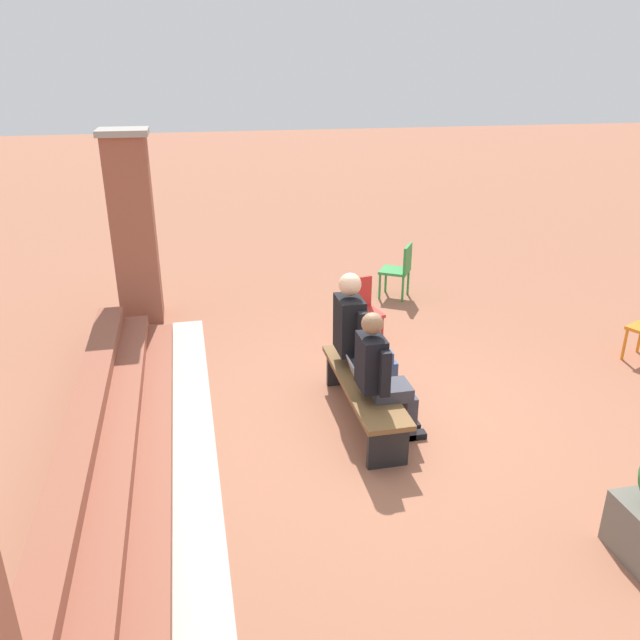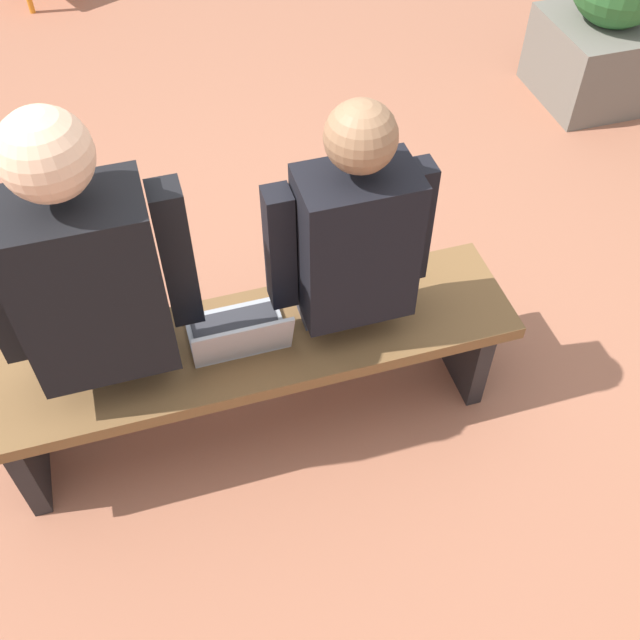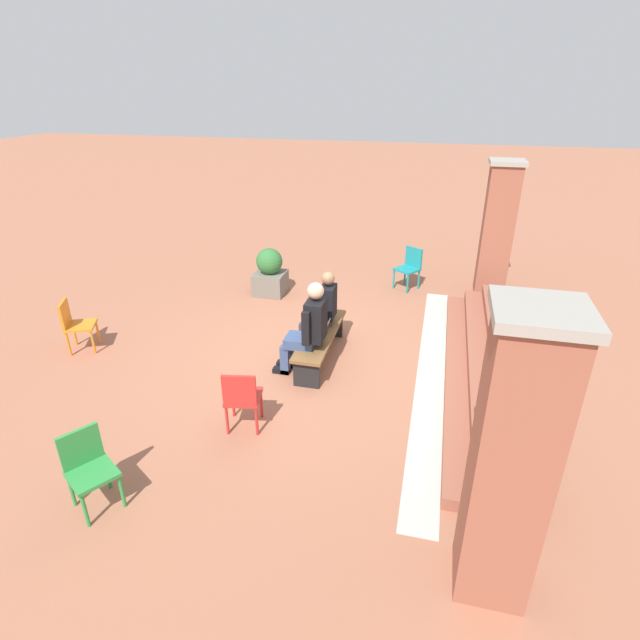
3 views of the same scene
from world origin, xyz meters
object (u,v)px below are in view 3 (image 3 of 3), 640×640
(plastic_chair_foreground, at_px, (88,465))
(planter, at_px, (270,273))
(person_adult, at_px, (308,327))
(bench, at_px, (320,338))
(plastic_chair_far_right, at_px, (75,322))
(plastic_chair_near_bench_right, at_px, (410,266))
(plastic_chair_near_bench_left, at_px, (242,396))
(person_student, at_px, (321,308))
(laptop, at_px, (320,331))

(plastic_chair_foreground, relative_size, planter, 0.89)
(person_adult, distance_m, plastic_chair_foreground, 3.29)
(bench, bearing_deg, plastic_chair_far_right, -80.68)
(bench, bearing_deg, person_adult, -9.48)
(person_adult, xyz_separation_m, plastic_chair_near_bench_right, (-3.72, 1.15, -0.27))
(plastic_chair_near_bench_left, bearing_deg, person_student, 168.90)
(person_student, height_order, person_adult, person_adult)
(bench, xyz_separation_m, plastic_chair_far_right, (0.62, -3.80, 0.13))
(bench, distance_m, person_adult, 0.59)
(person_adult, relative_size, plastic_chair_foreground, 1.70)
(planter, bearing_deg, plastic_chair_near_bench_right, 110.03)
(planter, bearing_deg, plastic_chair_far_right, -36.93)
(plastic_chair_near_bench_right, xyz_separation_m, planter, (0.98, -2.67, -0.04))
(plastic_chair_far_right, relative_size, plastic_chair_near_bench_right, 1.00)
(plastic_chair_near_bench_left, bearing_deg, planter, -165.47)
(plastic_chair_near_bench_right, bearing_deg, planter, -69.97)
(person_student, relative_size, plastic_chair_foreground, 1.56)
(person_adult, height_order, plastic_chair_near_bench_left, person_adult)
(plastic_chair_far_right, height_order, plastic_chair_near_bench_right, same)
(laptop, bearing_deg, bench, -162.26)
(laptop, relative_size, plastic_chair_foreground, 0.38)
(plastic_chair_near_bench_left, bearing_deg, bench, 165.10)
(plastic_chair_near_bench_left, relative_size, planter, 0.89)
(bench, distance_m, planter, 2.81)
(person_adult, distance_m, plastic_chair_near_bench_right, 3.91)
(plastic_chair_foreground, bearing_deg, plastic_chair_near_bench_left, 144.88)
(planter, bearing_deg, plastic_chair_foreground, 0.59)
(plastic_chair_near_bench_left, xyz_separation_m, plastic_chair_near_bench_right, (-5.19, 1.58, 0.00))
(bench, xyz_separation_m, plastic_chair_foreground, (3.36, -1.54, 0.13))
(plastic_chair_foreground, relative_size, plastic_chair_near_bench_right, 1.00)
(bench, xyz_separation_m, plastic_chair_near_bench_right, (-3.29, 1.08, 0.13))
(laptop, height_order, plastic_chair_far_right, plastic_chair_far_right)
(laptop, relative_size, plastic_chair_near_bench_left, 0.38)
(bench, bearing_deg, plastic_chair_near_bench_right, 161.85)
(plastic_chair_near_bench_right, bearing_deg, person_adult, -17.18)
(laptop, xyz_separation_m, plastic_chair_near_bench_left, (1.86, -0.52, -0.02))
(plastic_chair_far_right, xyz_separation_m, plastic_chair_near_bench_right, (-3.91, 4.88, 0.00))
(person_student, bearing_deg, bench, 10.81)
(person_adult, height_order, plastic_chair_far_right, person_adult)
(bench, relative_size, planter, 1.91)
(bench, height_order, planter, planter)
(plastic_chair_near_bench_left, relative_size, plastic_chair_foreground, 1.00)
(bench, distance_m, laptop, 0.15)
(laptop, bearing_deg, plastic_chair_near_bench_right, 162.23)
(plastic_chair_near_bench_left, bearing_deg, plastic_chair_far_right, -111.08)
(plastic_chair_near_bench_right, relative_size, planter, 0.89)
(laptop, height_order, plastic_chair_foreground, plastic_chair_foreground)
(plastic_chair_far_right, bearing_deg, planter, 143.07)
(person_student, relative_size, laptop, 4.09)
(plastic_chair_near_bench_left, relative_size, plastic_chair_far_right, 1.00)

